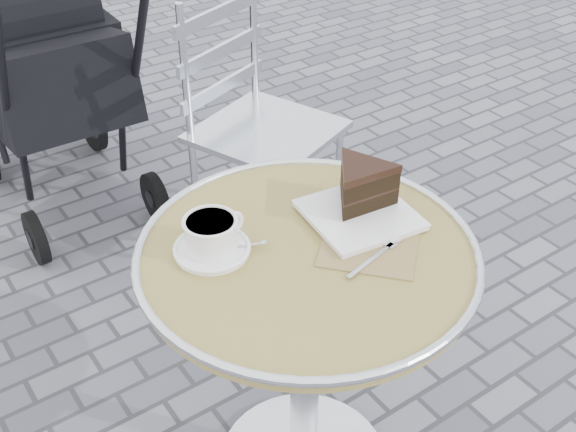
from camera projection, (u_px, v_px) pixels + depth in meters
cafe_table at (306, 309)px, 1.58m from camera, size 0.72×0.72×0.74m
cappuccino_set at (212, 238)px, 1.46m from camera, size 0.18×0.15×0.08m
cake_plate_set at (361, 192)px, 1.56m from camera, size 0.32×0.37×0.12m
bistro_chair at (242, 98)px, 2.39m from camera, size 0.54×0.54×0.93m
baby_stroller at (41, 75)px, 2.69m from camera, size 0.54×1.10×1.14m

